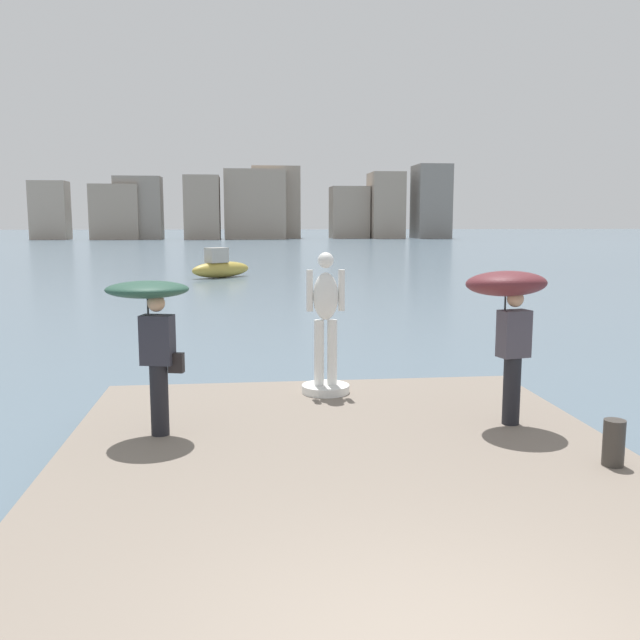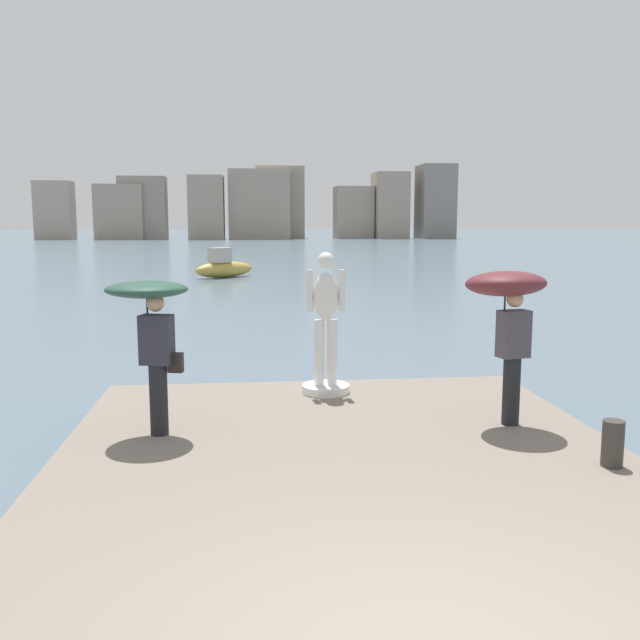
{
  "view_description": "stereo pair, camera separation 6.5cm",
  "coord_description": "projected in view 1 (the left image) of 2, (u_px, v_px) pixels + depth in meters",
  "views": [
    {
      "loc": [
        -1.12,
        -3.5,
        3.0
      ],
      "look_at": [
        0.0,
        6.47,
        1.55
      ],
      "focal_mm": 38.66,
      "sensor_mm": 36.0,
      "label": 1
    },
    {
      "loc": [
        -1.06,
        -3.5,
        3.0
      ],
      "look_at": [
        0.0,
        6.47,
        1.55
      ],
      "focal_mm": 38.66,
      "sensor_mm": 36.0,
      "label": 2
    }
  ],
  "objects": [
    {
      "name": "distant_skyline",
      "position": [
        267.0,
        206.0,
        115.43
      ],
      "size": [
        68.67,
        12.91,
        12.42
      ],
      "color": "#A89989",
      "rests_on": "ground"
    },
    {
      "name": "pier",
      "position": [
        373.0,
        536.0,
        6.16
      ],
      "size": [
        6.5,
        10.47,
        0.4
      ],
      "primitive_type": "cube",
      "color": "slate",
      "rests_on": "ground"
    },
    {
      "name": "mooring_bollard",
      "position": [
        614.0,
        443.0,
        7.34
      ],
      "size": [
        0.23,
        0.23,
        0.5
      ],
      "primitive_type": "cylinder",
      "color": "#38332D",
      "rests_on": "pier"
    },
    {
      "name": "ground_plane",
      "position": [
        260.0,
        269.0,
        43.33
      ],
      "size": [
        400.0,
        400.0,
        0.0
      ],
      "primitive_type": "plane",
      "color": "slate"
    },
    {
      "name": "boat_near",
      "position": [
        220.0,
        267.0,
        36.53
      ],
      "size": [
        3.45,
        2.99,
        1.59
      ],
      "color": "#B2993D",
      "rests_on": "ground"
    },
    {
      "name": "statue_white_figure",
      "position": [
        326.0,
        335.0,
        10.38
      ],
      "size": [
        0.73,
        0.73,
        2.14
      ],
      "color": "white",
      "rests_on": "pier"
    },
    {
      "name": "onlooker_right",
      "position": [
        508.0,
        301.0,
        8.66
      ],
      "size": [
        1.2,
        1.21,
        2.01
      ],
      "color": "black",
      "rests_on": "pier"
    },
    {
      "name": "onlooker_left",
      "position": [
        151.0,
        315.0,
        8.27
      ],
      "size": [
        1.19,
        1.2,
        1.89
      ],
      "color": "black",
      "rests_on": "pier"
    }
  ]
}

